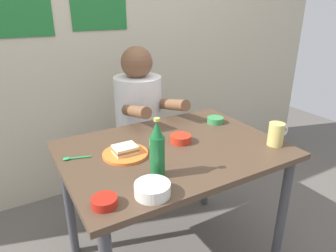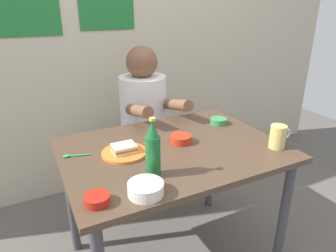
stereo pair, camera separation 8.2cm
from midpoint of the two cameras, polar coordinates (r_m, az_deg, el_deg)
The scene contains 13 objects.
wall_back at distance 2.36m, azimuth -10.59°, elevation 18.80°, with size 4.40×0.09×2.60m.
dining_table at distance 1.59m, azimuth 2.30°, elevation -7.09°, with size 1.10×0.80×0.74m.
stool at distance 2.27m, azimuth -3.36°, elevation -6.18°, with size 0.34×0.34×0.45m.
person_seated at distance 2.09m, azimuth -3.48°, elevation 3.78°, with size 0.33×0.56×0.72m.
plate_orange at distance 1.49m, azimuth -6.68°, elevation -5.05°, with size 0.22×0.22×0.01m, color orange.
sandwich at distance 1.48m, azimuth -6.73°, elevation -4.19°, with size 0.11×0.09×0.04m.
beer_mug at distance 1.63m, azimuth 21.38°, elevation -1.89°, with size 0.13×0.08×0.12m.
beer_bottle at distance 1.25m, azimuth -0.99°, elevation -4.62°, with size 0.06×0.06×0.26m.
dip_bowl_green at distance 1.87m, azimuth 10.71°, elevation 0.96°, with size 0.10×0.10×0.03m.
rice_bowl_white at distance 1.18m, azimuth -2.21°, elevation -11.64°, with size 0.14×0.14×0.05m.
sauce_bowl_chili at distance 1.59m, azimuth 3.90°, elevation -2.41°, with size 0.11×0.11×0.04m.
sambal_bowl_red at distance 1.16m, azimuth -11.20°, elevation -13.37°, with size 0.10×0.10×0.03m.
spoon at distance 1.51m, azimuth -16.25°, elevation -5.41°, with size 0.12×0.05×0.01m.
Camera 2 is at (-0.65, -1.23, 1.42)m, focal length 32.37 mm.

